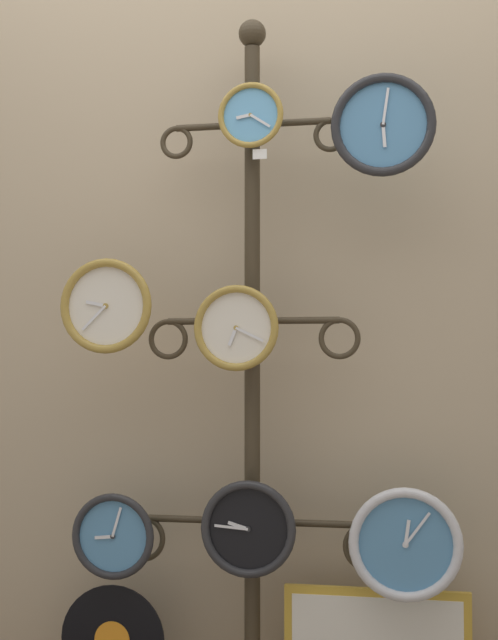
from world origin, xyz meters
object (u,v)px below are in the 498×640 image
at_px(display_stand, 252,470).
at_px(clock_middle_center, 236,328).
at_px(clock_top_center, 251,116).
at_px(clock_bottom_center, 249,529).
at_px(clock_middle_left, 106,306).
at_px(clock_top_right, 383,125).
at_px(clock_bottom_right, 406,544).
at_px(clock_bottom_left, 114,536).
at_px(vinyl_record, 112,640).

bearing_deg(display_stand, clock_middle_center, -107.55).
distance_m(clock_top_center, clock_bottom_center, 1.15).
height_order(clock_middle_center, clock_bottom_center, clock_middle_center).
bearing_deg(clock_middle_left, clock_top_right, 1.21).
height_order(clock_top_right, clock_bottom_right, clock_top_right).
height_order(clock_bottom_left, clock_bottom_right, clock_bottom_right).
height_order(clock_top_center, clock_bottom_right, clock_top_center).
bearing_deg(clock_bottom_right, display_stand, 165.93).
xyz_separation_m(clock_middle_center, clock_bottom_left, (-0.35, 0.00, -0.58)).
distance_m(clock_middle_left, clock_bottom_right, 1.05).
distance_m(clock_bottom_left, clock_bottom_center, 0.39).
bearing_deg(clock_top_right, clock_bottom_left, 179.26).
xyz_separation_m(clock_top_right, clock_bottom_center, (-0.37, 0.01, -1.10)).
bearing_deg(clock_middle_center, clock_bottom_center, 1.94).
height_order(clock_middle_center, clock_bottom_left, clock_middle_center).
relative_size(clock_bottom_center, vinyl_record, 0.86).
bearing_deg(clock_bottom_center, clock_bottom_right, -2.74).
height_order(clock_middle_left, clock_bottom_center, clock_middle_left).
bearing_deg(vinyl_record, display_stand, 6.82).
bearing_deg(clock_bottom_right, clock_top_center, 175.16).
distance_m(clock_top_right, clock_bottom_center, 1.16).
bearing_deg(clock_middle_left, clock_bottom_left, 57.34).
height_order(clock_top_center, clock_top_right, clock_top_center).
distance_m(display_stand, vinyl_record, 0.63).
bearing_deg(clock_top_center, clock_middle_center, -156.64).
xyz_separation_m(clock_middle_left, clock_middle_center, (0.37, 0.03, -0.06)).
bearing_deg(display_stand, clock_middle_left, -163.92).
bearing_deg(clock_middle_left, clock_top_center, 5.96).
xyz_separation_m(clock_top_right, clock_bottom_right, (0.05, -0.01, -1.12)).
relative_size(clock_top_center, vinyl_record, 0.61).
relative_size(clock_top_center, clock_middle_center, 0.78).
height_order(clock_top_right, clock_middle_center, clock_top_right).
height_order(clock_top_center, clock_bottom_left, clock_top_center).
bearing_deg(vinyl_record, clock_top_right, -3.76).
bearing_deg(clock_middle_left, vinyl_record, 88.71).
xyz_separation_m(clock_middle_center, clock_bottom_right, (0.46, -0.02, -0.57)).
relative_size(clock_top_center, clock_bottom_left, 0.78).
bearing_deg(clock_top_right, display_stand, 165.46).
height_order(display_stand, clock_bottom_right, display_stand).
distance_m(clock_middle_center, clock_bottom_left, 0.68).
xyz_separation_m(clock_top_right, vinyl_record, (-0.78, 0.05, -1.43)).
bearing_deg(clock_bottom_right, clock_top_right, 169.49).
bearing_deg(clock_bottom_left, clock_top_center, 2.39).
xyz_separation_m(display_stand, clock_bottom_right, (0.43, -0.11, -0.17)).
bearing_deg(vinyl_record, clock_top_center, -3.48).
xyz_separation_m(clock_top_right, clock_middle_left, (-0.78, -0.02, -0.48)).
bearing_deg(clock_bottom_left, vinyl_record, 110.46).
xyz_separation_m(display_stand, clock_middle_left, (-0.40, -0.11, 0.47)).
relative_size(clock_top_center, clock_middle_left, 0.69).
xyz_separation_m(clock_top_right, clock_middle_center, (-0.41, 0.01, -0.55)).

